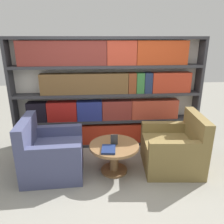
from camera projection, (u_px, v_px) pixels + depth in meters
The scene contains 7 objects.
ground_plane at pixel (114, 182), 3.13m from camera, with size 14.00×14.00×0.00m, color gray.
bookshelf at pixel (108, 94), 3.97m from camera, with size 3.39×0.30×1.98m.
armchair_left at pixel (51, 154), 3.27m from camera, with size 0.88×0.88×0.87m.
armchair_right at pixel (174, 150), 3.42m from camera, with size 0.92×0.91×0.87m.
coffee_table at pixel (114, 152), 3.29m from camera, with size 0.74×0.74×0.45m.
table_sign at pixel (114, 140), 3.22m from camera, with size 0.11×0.06×0.16m.
stray_book at pixel (109, 149), 3.08m from camera, with size 0.22×0.28×0.03m.
Camera 1 is at (-0.24, -2.63, 1.96)m, focal length 35.00 mm.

